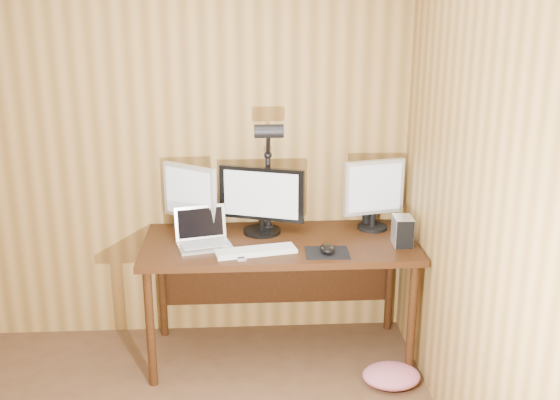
{
  "coord_description": "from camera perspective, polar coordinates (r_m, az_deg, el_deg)",
  "views": [
    {
      "loc": [
        0.72,
        -1.97,
        2.12
      ],
      "look_at": [
        0.93,
        1.58,
        1.02
      ],
      "focal_mm": 42.0,
      "sensor_mm": 36.0,
      "label": 1
    }
  ],
  "objects": [
    {
      "name": "room_shell",
      "position": [
        2.27,
        -21.75,
        -6.65
      ],
      "size": [
        4.0,
        4.0,
        4.0
      ],
      "color": "#52351F",
      "rests_on": "ground"
    },
    {
      "name": "desk",
      "position": [
        3.97,
        -0.1,
        -4.88
      ],
      "size": [
        1.6,
        0.7,
        0.75
      ],
      "color": "black",
      "rests_on": "floor"
    },
    {
      "name": "monitor_center",
      "position": [
        3.93,
        -1.61,
        0.03
      ],
      "size": [
        0.51,
        0.23,
        0.41
      ],
      "rotation": [
        0.0,
        0.0,
        -0.32
      ],
      "color": "black",
      "rests_on": "desk"
    },
    {
      "name": "monitor_left",
      "position": [
        3.95,
        -7.85,
        0.22
      ],
      "size": [
        0.33,
        0.25,
        0.43
      ],
      "rotation": [
        0.0,
        0.0,
        -0.62
      ],
      "color": "black",
      "rests_on": "desk"
    },
    {
      "name": "monitor_right",
      "position": [
        4.03,
        8.17,
        0.65
      ],
      "size": [
        0.38,
        0.18,
        0.44
      ],
      "rotation": [
        0.0,
        0.0,
        0.24
      ],
      "color": "black",
      "rests_on": "desk"
    },
    {
      "name": "laptop",
      "position": [
        3.82,
        -6.75,
        -3.11
      ],
      "size": [
        0.35,
        0.3,
        0.21
      ],
      "rotation": [
        0.0,
        0.0,
        0.25
      ],
      "color": "silver",
      "rests_on": "desk"
    },
    {
      "name": "keyboard",
      "position": [
        3.69,
        -2.12,
        -4.45
      ],
      "size": [
        0.47,
        0.23,
        0.02
      ],
      "rotation": [
        0.0,
        0.0,
        0.21
      ],
      "color": "white",
      "rests_on": "desk"
    },
    {
      "name": "mousepad",
      "position": [
        3.7,
        4.12,
        -4.6
      ],
      "size": [
        0.25,
        0.21,
        0.0
      ],
      "primitive_type": "cube",
      "rotation": [
        0.0,
        0.0,
        -0.03
      ],
      "color": "black",
      "rests_on": "desk"
    },
    {
      "name": "mouse",
      "position": [
        3.69,
        4.13,
        -4.27
      ],
      "size": [
        0.08,
        0.12,
        0.04
      ],
      "primitive_type": "ellipsoid",
      "rotation": [
        0.0,
        0.0,
        0.02
      ],
      "color": "black",
      "rests_on": "mousepad"
    },
    {
      "name": "hard_drive",
      "position": [
        3.84,
        10.63,
        -2.68
      ],
      "size": [
        0.11,
        0.16,
        0.17
      ],
      "rotation": [
        0.0,
        0.0,
        -0.03
      ],
      "color": "silver",
      "rests_on": "desk"
    },
    {
      "name": "phone",
      "position": [
        3.62,
        -3.48,
        -5.0
      ],
      "size": [
        0.07,
        0.1,
        0.01
      ],
      "rotation": [
        0.0,
        0.0,
        0.23
      ],
      "color": "silver",
      "rests_on": "desk"
    },
    {
      "name": "speaker",
      "position": [
        4.14,
        7.55,
        -1.38
      ],
      "size": [
        0.05,
        0.05,
        0.13
      ],
      "primitive_type": "cylinder",
      "color": "black",
      "rests_on": "desk"
    },
    {
      "name": "desk_lamp",
      "position": [
        3.85,
        -1.01,
        3.39
      ],
      "size": [
        0.17,
        0.24,
        0.73
      ],
      "rotation": [
        0.0,
        0.0,
        0.02
      ],
      "color": "black",
      "rests_on": "desk"
    },
    {
      "name": "fabric_pile",
      "position": [
        3.93,
        9.67,
        -14.86
      ],
      "size": [
        0.39,
        0.35,
        0.11
      ],
      "primitive_type": null,
      "rotation": [
        0.0,
        0.0,
        0.26
      ],
      "color": "#C45E72",
      "rests_on": "floor"
    }
  ]
}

